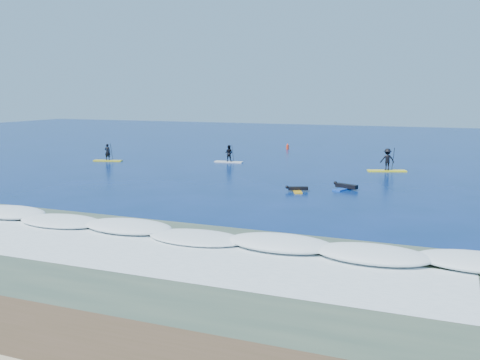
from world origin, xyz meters
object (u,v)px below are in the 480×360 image
at_px(prone_paddler_near, 297,189).
at_px(prone_paddler_far, 345,187).
at_px(sup_paddler_center, 229,155).
at_px(sup_paddler_right, 387,161).
at_px(marker_buoy, 288,147).
at_px(sup_paddler_left, 108,155).

relative_size(prone_paddler_near, prone_paddler_far, 0.83).
xyz_separation_m(sup_paddler_center, prone_paddler_far, (13.47, -10.40, -0.56)).
bearing_deg(prone_paddler_far, sup_paddler_center, 72.90).
relative_size(sup_paddler_center, prone_paddler_near, 1.40).
distance_m(sup_paddler_center, prone_paddler_far, 17.03).
relative_size(sup_paddler_right, prone_paddler_far, 1.39).
relative_size(prone_paddler_near, marker_buoy, 2.65).
distance_m(sup_paddler_left, marker_buoy, 22.05).
bearing_deg(marker_buoy, prone_paddler_far, -64.26).
height_order(sup_paddler_center, sup_paddler_right, sup_paddler_right).
height_order(sup_paddler_left, sup_paddler_center, sup_paddler_left).
xyz_separation_m(sup_paddler_left, sup_paddler_right, (26.75, 3.29, 0.28)).
height_order(sup_paddler_center, prone_paddler_far, sup_paddler_center).
distance_m(sup_paddler_center, prone_paddler_near, 16.39).
distance_m(sup_paddler_right, prone_paddler_near, 13.04).
xyz_separation_m(sup_paddler_left, sup_paddler_center, (11.59, 3.67, 0.11)).
distance_m(sup_paddler_left, sup_paddler_right, 26.95).
xyz_separation_m(prone_paddler_near, prone_paddler_far, (2.95, 2.15, 0.03)).
height_order(prone_paddler_near, prone_paddler_far, prone_paddler_far).
bearing_deg(marker_buoy, prone_paddler_near, -71.68).
height_order(sup_paddler_center, prone_paddler_near, sup_paddler_center).
bearing_deg(marker_buoy, sup_paddler_center, -97.32).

